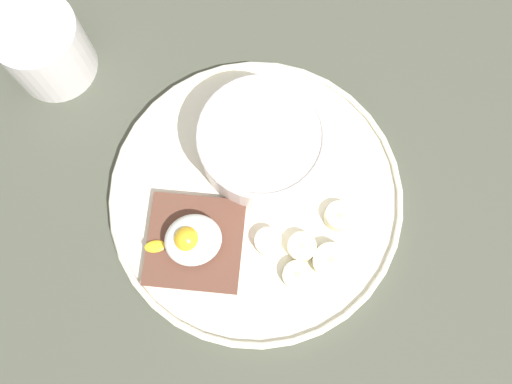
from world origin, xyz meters
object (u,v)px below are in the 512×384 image
Objects in this scene: poached_egg at (192,240)px; banana_slice_back at (271,241)px; banana_slice_inner at (297,275)px; banana_slice_right at (339,216)px; banana_slice_left at (331,260)px; toast_slice at (195,243)px; banana_slice_front at (302,247)px; oatmeal_bowl at (262,144)px; coffee_mug at (45,48)px.

banana_slice_back is at bearing 167.99° from poached_egg.
banana_slice_inner is (-9.00, 5.39, -1.98)cm from poached_egg.
banana_slice_left is at bearing 63.57° from banana_slice_right.
banana_slice_right reaches higher than toast_slice.
banana_slice_left is (-2.41, 1.93, 0.05)cm from banana_slice_front.
toast_slice is 10.37cm from banana_slice_inner.
banana_slice_left is (-12.52, 4.80, -1.86)cm from poached_egg.
banana_slice_inner is at bearing 149.08° from poached_egg.
oatmeal_bowl reaches higher than banana_slice_front.
banana_slice_front is 4.88cm from banana_slice_right.
banana_slice_front is at bearing 164.01° from toast_slice.
banana_slice_back is at bearing 126.10° from coffee_mug.
banana_slice_front is 3.09cm from banana_slice_left.
toast_slice is at bearing -3.05° from banana_slice_right.
banana_slice_inner is 0.42× the size of coffee_mug.
banana_slice_back reaches higher than banana_slice_inner.
poached_egg is at bearing -6.77° from toast_slice.
toast_slice is at bearing 41.70° from oatmeal_bowl.
oatmeal_bowl is 11.63cm from toast_slice.
oatmeal_bowl is at bearing -138.30° from toast_slice.
poached_egg is 0.87× the size of coffee_mug.
coffee_mug is at bearing -50.33° from banana_slice_left.
banana_slice_back is 0.98× the size of banana_slice_inner.
toast_slice is 2.80× the size of banana_slice_right.
banana_slice_inner is 34.33cm from coffee_mug.
banana_slice_left is 0.57× the size of coffee_mug.
banana_slice_front is 1.03× the size of banana_slice_inner.
oatmeal_bowl is 3.42× the size of banana_slice_back.
banana_slice_right is (-14.51, 0.78, -1.98)cm from poached_egg.
banana_slice_left is at bearing 158.88° from toast_slice.
banana_slice_front is 0.77× the size of banana_slice_left.
banana_slice_right is at bearing 125.09° from oatmeal_bowl.
banana_slice_right is (-5.87, 8.35, -2.35)cm from oatmeal_bowl.
banana_slice_front is 3.00cm from banana_slice_back.
banana_slice_front is (-9.97, 2.86, -0.01)cm from toast_slice.
poached_egg is 2.10× the size of banana_slice_back.
banana_slice_front is 32.96cm from coffee_mug.
banana_slice_back is at bearing -32.24° from banana_slice_left.
banana_slice_back reaches higher than toast_slice.
banana_slice_right is (-4.41, -2.09, -0.06)cm from banana_slice_front.
banana_slice_inner is (-8.87, 5.37, -0.07)cm from toast_slice.
oatmeal_bowl is 2.95× the size of banana_slice_right.
banana_slice_right is (-14.39, 0.77, -0.07)cm from toast_slice.
banana_slice_back is at bearing 6.35° from banana_slice_right.
oatmeal_bowl is at bearing 141.29° from coffee_mug.
banana_slice_back and banana_slice_right have the same top height.
banana_slice_left is at bearing 159.02° from poached_egg.
toast_slice is 14.41cm from banana_slice_right.
banana_slice_right is at bearing -173.65° from banana_slice_back.
banana_slice_left is at bearing 129.67° from coffee_mug.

